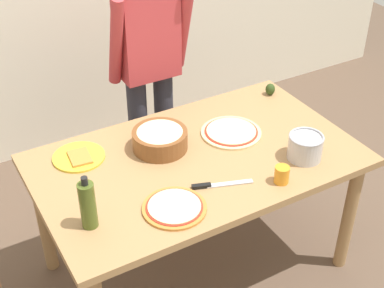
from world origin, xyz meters
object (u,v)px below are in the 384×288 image
(pizza_raw_on_board, at_px, (231,132))
(pizza_cooked_on_tray, at_px, (174,207))
(plate_with_slice, at_px, (79,157))
(dining_table, at_px, (197,172))
(chef_knife, at_px, (215,185))
(person_cook, at_px, (149,61))
(avocado, at_px, (270,89))
(cup_orange, at_px, (282,175))
(popcorn_bowl, at_px, (160,138))
(steel_pot, at_px, (305,147))
(olive_oil_bottle, at_px, (88,205))

(pizza_raw_on_board, bearing_deg, pizza_cooked_on_tray, -145.10)
(pizza_raw_on_board, relative_size, plate_with_slice, 1.23)
(dining_table, height_order, chef_knife, chef_knife)
(person_cook, bearing_deg, avocado, -35.98)
(cup_orange, relative_size, chef_knife, 0.30)
(avocado, bearing_deg, popcorn_bowl, -168.16)
(dining_table, relative_size, cup_orange, 18.82)
(pizza_cooked_on_tray, distance_m, cup_orange, 0.53)
(chef_knife, bearing_deg, pizza_cooked_on_tray, -168.49)
(popcorn_bowl, height_order, avocado, popcorn_bowl)
(plate_with_slice, bearing_deg, popcorn_bowl, -17.24)
(plate_with_slice, bearing_deg, person_cook, 37.16)
(pizza_raw_on_board, relative_size, cup_orange, 3.77)
(pizza_cooked_on_tray, relative_size, chef_knife, 1.02)
(cup_orange, distance_m, chef_knife, 0.32)
(dining_table, height_order, person_cook, person_cook)
(pizza_raw_on_board, bearing_deg, avocado, 29.09)
(cup_orange, bearing_deg, steel_pot, 24.56)
(pizza_raw_on_board, distance_m, popcorn_bowl, 0.40)
(steel_pot, bearing_deg, pizza_raw_on_board, 118.38)
(pizza_raw_on_board, height_order, avocado, avocado)
(person_cook, distance_m, popcorn_bowl, 0.65)
(person_cook, xyz_separation_m, pizza_raw_on_board, (0.15, -0.66, -0.17))
(olive_oil_bottle, bearing_deg, plate_with_slice, 75.29)
(pizza_raw_on_board, xyz_separation_m, steel_pot, (0.20, -0.36, 0.06))
(chef_knife, bearing_deg, olive_oil_bottle, 176.31)
(dining_table, height_order, olive_oil_bottle, olive_oil_bottle)
(plate_with_slice, xyz_separation_m, avocado, (1.21, 0.05, 0.03))
(person_cook, height_order, pizza_cooked_on_tray, person_cook)
(pizza_cooked_on_tray, height_order, chef_knife, pizza_cooked_on_tray)
(pizza_cooked_on_tray, bearing_deg, chef_knife, 11.51)
(person_cook, bearing_deg, popcorn_bowl, -111.44)
(pizza_raw_on_board, height_order, popcorn_bowl, popcorn_bowl)
(person_cook, height_order, olive_oil_bottle, person_cook)
(person_cook, xyz_separation_m, cup_orange, (0.13, -1.12, -0.14))
(pizza_raw_on_board, distance_m, avocado, 0.49)
(plate_with_slice, xyz_separation_m, chef_knife, (0.47, -0.52, -0.00))
(pizza_cooked_on_tray, bearing_deg, dining_table, 45.45)
(person_cook, bearing_deg, pizza_raw_on_board, -76.98)
(person_cook, height_order, chef_knife, person_cook)
(olive_oil_bottle, bearing_deg, pizza_cooked_on_tray, -13.67)
(pizza_raw_on_board, height_order, steel_pot, steel_pot)
(pizza_cooked_on_tray, bearing_deg, plate_with_slice, 112.01)
(plate_with_slice, height_order, chef_knife, plate_with_slice)
(dining_table, relative_size, steel_pot, 9.22)
(popcorn_bowl, bearing_deg, pizza_raw_on_board, -9.98)
(person_cook, bearing_deg, dining_table, -98.37)
(dining_table, relative_size, olive_oil_bottle, 6.25)
(popcorn_bowl, xyz_separation_m, cup_orange, (0.36, -0.53, -0.02))
(dining_table, xyz_separation_m, popcorn_bowl, (-0.12, 0.16, 0.15))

